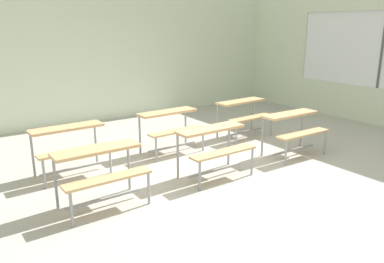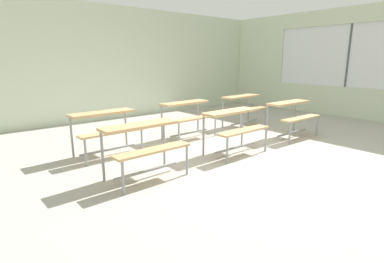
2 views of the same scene
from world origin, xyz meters
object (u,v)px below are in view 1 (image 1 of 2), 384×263
Objects in this scene: desk_bench_r0c0 at (101,164)px; desk_bench_r1c1 at (171,122)px; desk_bench_r1c0 at (70,139)px; desk_bench_r0c1 at (215,141)px; desk_bench_r0c2 at (294,124)px; desk_bench_r1c2 at (244,110)px.

desk_bench_r0c0 and desk_bench_r1c1 have the same top height.
desk_bench_r1c0 is at bearing -179.83° from desk_bench_r1c1.
desk_bench_r0c0 is at bearing -145.79° from desk_bench_r1c1.
desk_bench_r0c1 and desk_bench_r0c2 have the same top height.
desk_bench_r0c0 is at bearing 178.56° from desk_bench_r0c1.
desk_bench_r0c0 is at bearing -162.50° from desk_bench_r1c2.
desk_bench_r1c1 is at bearing 141.72° from desk_bench_r0c2.
desk_bench_r1c2 is (3.60, 1.33, 0.00)m from desk_bench_r0c0.
desk_bench_r1c0 is 3.58m from desk_bench_r1c2.
desk_bench_r0c2 is at bearing -1.22° from desk_bench_r0c1.
desk_bench_r0c1 is at bearing -37.90° from desk_bench_r1c0.
desk_bench_r0c0 and desk_bench_r1c2 have the same top height.
desk_bench_r1c2 is (1.75, -0.01, 0.00)m from desk_bench_r1c1.
desk_bench_r0c0 is 1.00× the size of desk_bench_r0c2.
desk_bench_r1c0 and desk_bench_r1c2 have the same top height.
desk_bench_r1c2 is at bearing -1.94° from desk_bench_r1c1.
desk_bench_r0c1 and desk_bench_r1c2 have the same top height.
desk_bench_r0c1 is at bearing -146.20° from desk_bench_r1c2.
desk_bench_r0c2 is 2.17m from desk_bench_r1c1.
desk_bench_r1c1 is at bearing 176.96° from desk_bench_r1c2.
desk_bench_r1c0 and desk_bench_r1c1 have the same top height.
desk_bench_r0c1 is at bearing -1.65° from desk_bench_r0c0.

